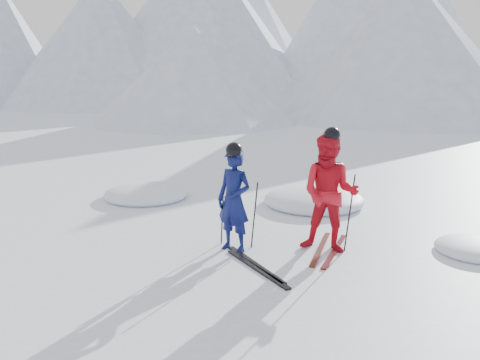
% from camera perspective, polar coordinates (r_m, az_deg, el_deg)
% --- Properties ---
extents(ground, '(160.00, 160.00, 0.00)m').
position_cam_1_polar(ground, '(7.73, 12.33, -10.18)').
color(ground, white).
rests_on(ground, ground).
extents(skier_blue, '(0.67, 0.50, 1.69)m').
position_cam_1_polar(skier_blue, '(8.24, -0.68, -2.32)').
color(skier_blue, '#0C134C').
rests_on(skier_blue, ground).
extents(skier_red, '(1.03, 0.85, 1.94)m').
position_cam_1_polar(skier_red, '(8.30, 10.04, -1.52)').
color(skier_red, red).
rests_on(skier_red, ground).
extents(pole_blue_left, '(0.11, 0.08, 1.12)m').
position_cam_1_polar(pole_blue_left, '(8.58, -1.98, -3.69)').
color(pole_blue_left, black).
rests_on(pole_blue_left, ground).
extents(pole_blue_right, '(0.11, 0.07, 1.12)m').
position_cam_1_polar(pole_blue_right, '(8.42, 1.63, -3.99)').
color(pole_blue_right, black).
rests_on(pole_blue_right, ground).
extents(pole_red_left, '(0.13, 0.10, 1.29)m').
position_cam_1_polar(pole_red_left, '(8.70, 8.57, -3.04)').
color(pole_red_left, black).
rests_on(pole_red_left, ground).
extents(pole_red_right, '(0.13, 0.09, 1.29)m').
position_cam_1_polar(pole_red_right, '(8.44, 12.21, -3.64)').
color(pole_red_right, black).
rests_on(pole_red_right, ground).
extents(ski_worn_left, '(0.37, 1.69, 0.03)m').
position_cam_1_polar(ski_worn_left, '(8.60, 9.04, -7.62)').
color(ski_worn_left, black).
rests_on(ski_worn_left, ground).
extents(ski_worn_right, '(0.26, 1.70, 0.03)m').
position_cam_1_polar(ski_worn_right, '(8.54, 10.58, -7.83)').
color(ski_worn_right, black).
rests_on(ski_worn_right, ground).
extents(ski_loose_a, '(1.43, 1.07, 0.03)m').
position_cam_1_polar(ski_loose_a, '(7.86, 1.69, -9.41)').
color(ski_loose_a, black).
rests_on(ski_loose_a, ground).
extents(ski_loose_b, '(1.46, 1.02, 0.03)m').
position_cam_1_polar(ski_loose_b, '(7.69, 1.89, -9.90)').
color(ski_loose_b, black).
rests_on(ski_loose_b, ground).
extents(snow_lumps, '(10.11, 7.08, 0.49)m').
position_cam_1_polar(snow_lumps, '(10.83, 3.56, -3.45)').
color(snow_lumps, white).
rests_on(snow_lumps, ground).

